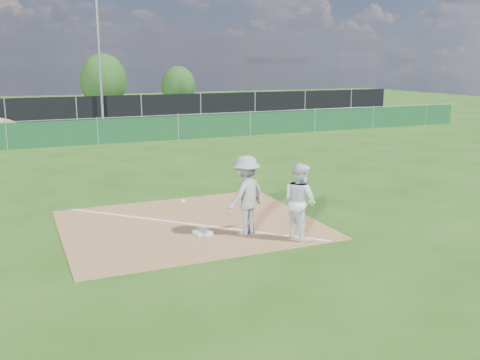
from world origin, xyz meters
The scene contains 14 objects.
ground centered at (0.00, 10.00, 0.00)m, with size 90.00×90.00×0.00m, color #224C10.
infield_dirt centered at (0.00, 1.00, 0.01)m, with size 6.00×5.00×0.02m, color olive.
foul_line centered at (0.00, 1.00, 0.03)m, with size 0.08×7.00×0.01m, color white.
green_fence centered at (0.00, 15.00, 0.60)m, with size 44.00×0.05×1.20m, color #0F381B.
black_fence centered at (0.00, 23.00, 0.90)m, with size 46.00×0.04×1.80m, color black.
parking_lot centered at (0.00, 28.00, 0.01)m, with size 46.00×9.00×0.01m, color black.
light_pole centered at (1.50, 22.70, 4.00)m, with size 0.16×0.16×8.00m, color slate.
first_base centered at (0.03, 0.12, 0.06)m, with size 0.36×0.36×0.08m, color silver.
play_at_first centered at (0.96, -0.21, 0.93)m, with size 2.29×1.15×1.82m.
runner centered at (1.95, -0.95, 0.86)m, with size 0.84×0.65×1.73m, color silver.
car_mid centered at (-2.24, 27.58, 0.74)m, with size 1.55×4.44×1.46m, color black.
car_right centered at (4.39, 28.03, 0.61)m, with size 1.68×4.13×1.20m, color black.
tree_mid centered at (3.60, 34.59, 2.33)m, with size 3.81×3.81×4.52m.
tree_right centered at (9.89, 34.19, 1.79)m, with size 2.93×2.93×3.48m.
Camera 1 is at (-3.83, -10.95, 3.91)m, focal length 40.00 mm.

